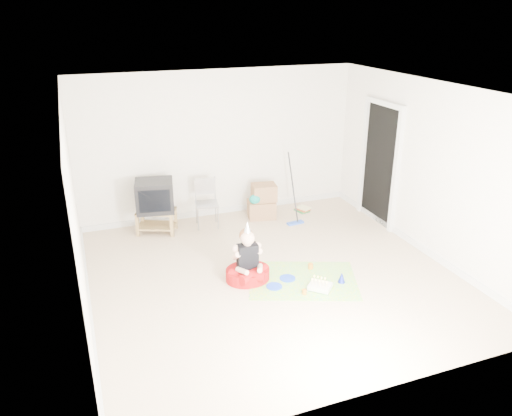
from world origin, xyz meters
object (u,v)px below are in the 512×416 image
object	(u,v)px
birthday_cake	(320,287)
seated_woman	(248,267)
tv_stand	(157,219)
folding_chair	(207,204)
crt_tv	(155,196)
cardboard_boxes	(262,202)

from	to	relation	value
birthday_cake	seated_woman	bearing A→B (deg)	144.32
tv_stand	birthday_cake	bearing A→B (deg)	-56.69
folding_chair	seated_woman	xyz separation A→B (m)	(0.04, -1.99, -0.22)
crt_tv	folding_chair	distance (m)	0.90
folding_chair	birthday_cake	distance (m)	2.75
crt_tv	seated_woman	world-z (taller)	crt_tv
tv_stand	crt_tv	xyz separation A→B (m)	(0.00, 0.00, 0.42)
crt_tv	cardboard_boxes	bearing A→B (deg)	10.23
seated_woman	cardboard_boxes	bearing A→B (deg)	63.70
birthday_cake	folding_chair	bearing A→B (deg)	108.50
cardboard_boxes	folding_chair	bearing A→B (deg)	-177.83
cardboard_boxes	seated_woman	size ratio (longest dim) A/B	0.69
folding_chair	cardboard_boxes	distance (m)	1.05
tv_stand	folding_chair	world-z (taller)	folding_chair
cardboard_boxes	seated_woman	world-z (taller)	seated_woman
tv_stand	folding_chair	size ratio (longest dim) A/B	0.87
tv_stand	birthday_cake	distance (m)	3.16
crt_tv	cardboard_boxes	xyz separation A→B (m)	(1.90, -0.01, -0.36)
birthday_cake	crt_tv	bearing A→B (deg)	123.31
crt_tv	birthday_cake	bearing A→B (deg)	-46.26
cardboard_boxes	seated_woman	xyz separation A→B (m)	(-1.00, -2.03, -0.10)
crt_tv	folding_chair	bearing A→B (deg)	7.37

